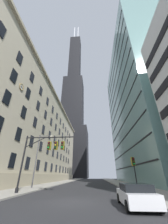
% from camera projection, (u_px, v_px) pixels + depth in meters
% --- Properties ---
extents(ground_plane, '(102.00, 160.00, 0.10)m').
position_uv_depth(ground_plane, '(73.00, 203.00, 10.10)').
color(ground_plane, '#28282B').
extents(station_building, '(18.07, 71.54, 27.53)m').
position_uv_depth(station_building, '(32.00, 137.00, 44.20)').
color(station_building, '#BCAF93').
rests_on(station_building, ground).
extents(dark_skyscraper, '(27.46, 27.46, 189.25)m').
position_uv_depth(dark_skyscraper, '(73.00, 114.00, 119.15)').
color(dark_skyscraper, black).
rests_on(dark_skyscraper, ground).
extents(glass_office_midrise, '(19.02, 42.67, 49.53)m').
position_uv_depth(glass_office_midrise, '(145.00, 104.00, 45.41)').
color(glass_office_midrise, gray).
rests_on(glass_office_midrise, ground).
extents(traffic_signal_mast, '(6.57, 0.63, 6.52)m').
position_uv_depth(traffic_signal_mast, '(47.00, 150.00, 16.20)').
color(traffic_signal_mast, black).
rests_on(traffic_signal_mast, sidewalk_left).
extents(traffic_light_near_right, '(0.40, 0.63, 3.87)m').
position_uv_depth(traffic_light_near_right, '(133.00, 163.00, 16.09)').
color(traffic_light_near_right, black).
rests_on(traffic_light_near_right, sidewalk_right).
extents(street_lamppost, '(2.55, 0.32, 8.44)m').
position_uv_depth(street_lamppost, '(39.00, 155.00, 22.11)').
color(street_lamppost, '#47474C').
rests_on(street_lamppost, sidewalk_left).
extents(parked_car, '(2.02, 4.23, 1.41)m').
position_uv_depth(parked_car, '(136.00, 195.00, 8.66)').
color(parked_car, silver).
rests_on(parked_car, ground).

